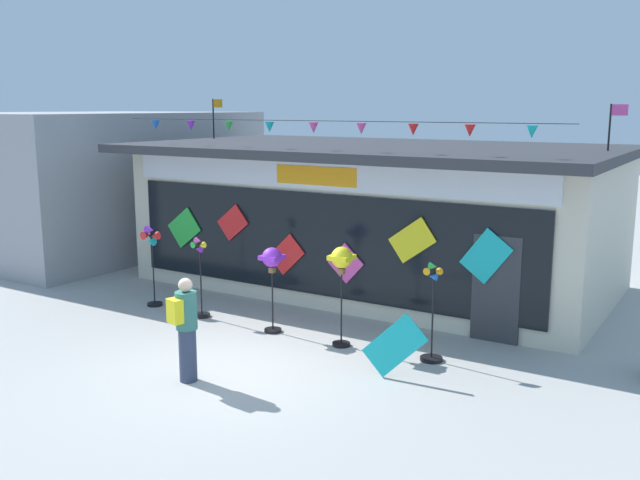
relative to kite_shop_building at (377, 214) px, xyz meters
name	(u,v)px	position (x,y,z in m)	size (l,w,h in m)	color
ground_plane	(228,371)	(0.64, -6.56, -1.73)	(80.00, 80.00, 0.00)	#ADAAA5
kite_shop_building	(377,214)	(0.00, 0.00, 0.00)	(11.19, 6.47, 4.50)	beige
wind_spinner_far_left	(151,251)	(-3.20, -4.39, -0.50)	(0.43, 0.33, 1.78)	black
wind_spinner_left	(200,276)	(-1.77, -4.47, -0.85)	(0.34, 0.34, 1.68)	black
wind_spinner_center_left	(272,265)	(0.07, -4.48, -0.40)	(0.39, 0.39, 1.67)	black
wind_spinner_center_right	(342,266)	(1.60, -4.47, -0.23)	(0.39, 0.39, 1.84)	black
wind_spinner_right	(432,316)	(3.30, -4.33, -0.93)	(0.39, 0.39, 1.73)	black
person_near_camera	(186,327)	(0.37, -7.22, -0.84)	(0.37, 0.47, 1.68)	#333D56
display_kite_on_ground	(395,345)	(3.09, -5.35, -1.18)	(0.55, 0.03, 1.00)	#19B7BC
neighbour_building	(95,180)	(-9.75, -0.27, 0.33)	(6.59, 8.85, 4.12)	#99999E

